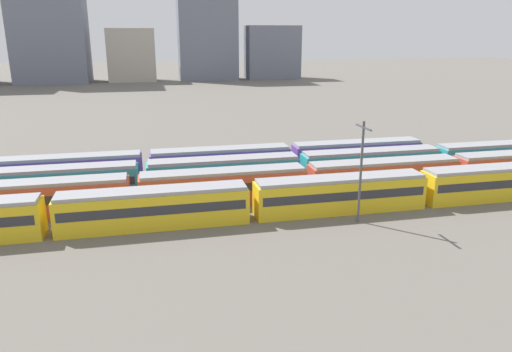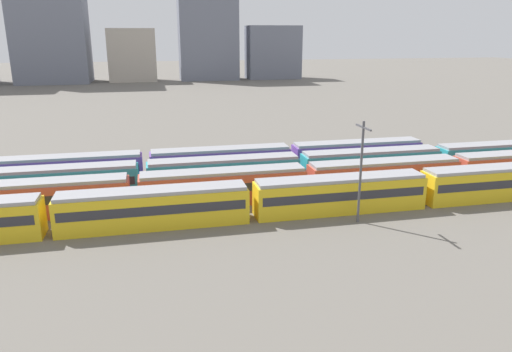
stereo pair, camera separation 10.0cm
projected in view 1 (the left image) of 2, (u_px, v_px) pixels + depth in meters
train_track_0 at (251, 200)px, 47.63m from camera, size 74.70×3.06×3.75m
train_track_1 at (307, 181)px, 54.08m from camera, size 112.50×3.06×3.75m
train_track_2 at (224, 173)px, 57.13m from camera, size 93.60×3.06×3.75m
train_track_3 at (146, 166)px, 60.10m from camera, size 74.70×3.06×3.75m
catenary_pole_0 at (361, 167)px, 45.75m from camera, size 0.24×3.20×10.02m
distant_building_1 at (49, 25)px, 178.55m from camera, size 26.15×20.13×42.45m
distant_building_2 at (132, 55)px, 187.83m from camera, size 18.05×12.97×20.13m
distant_building_3 at (207, 29)px, 191.37m from camera, size 23.17×12.94×39.89m
distant_building_4 at (272, 52)px, 199.67m from camera, size 21.73×12.18×21.34m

